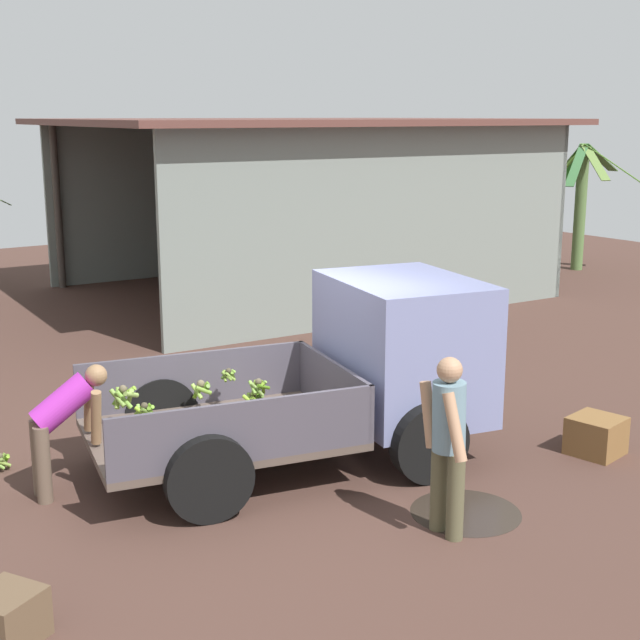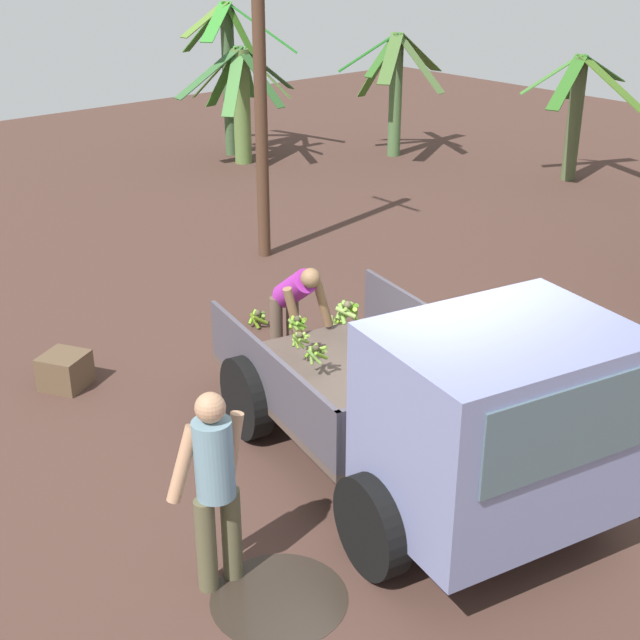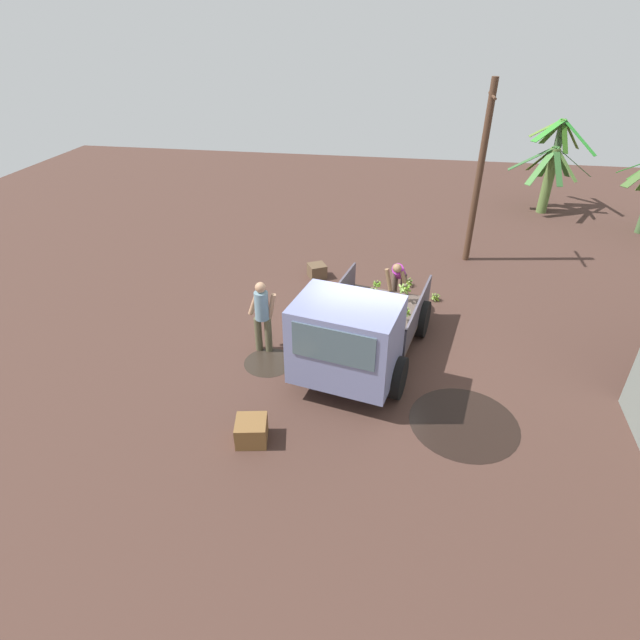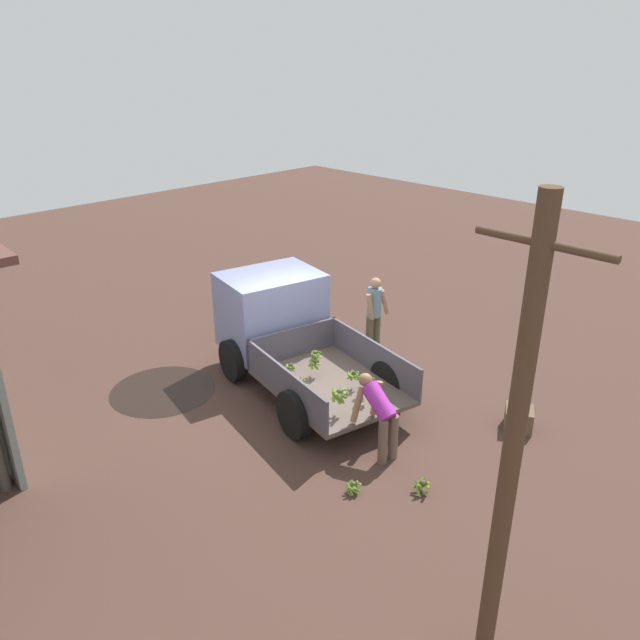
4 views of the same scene
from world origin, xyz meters
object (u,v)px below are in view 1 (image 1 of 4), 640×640
Objects in this scene: wooden_crate_0 at (6,617)px; person_bystander_near_shed at (192,283)px; cargo_truck at (371,363)px; person_worker_loading at (62,421)px; person_foreground_visitor at (448,438)px; wooden_crate_1 at (596,436)px; banana_bunch_on_ground_1 at (0,461)px.

person_bystander_near_shed is at bearing 55.17° from wooden_crate_0.
cargo_truck is 3.46× the size of person_worker_loading.
person_bystander_near_shed is (1.60, 8.23, -0.04)m from person_foreground_visitor.
person_worker_loading reaches higher than wooden_crate_0.
person_foreground_visitor is at bearing -169.45° from wooden_crate_1.
wooden_crate_0 is at bearing 179.77° from wooden_crate_1.
person_bystander_near_shed is at bearing 44.36° from banana_bunch_on_ground_1.
person_worker_loading is 6.80m from person_bystander_near_shed.
person_worker_loading is 2.84× the size of wooden_crate_0.
banana_bunch_on_ground_1 is 0.54× the size of wooden_crate_0.
cargo_truck is 9.82× the size of wooden_crate_0.
cargo_truck is 4.77m from wooden_crate_0.
cargo_truck reaches higher than wooden_crate_1.
cargo_truck reaches higher than person_foreground_visitor.
cargo_truck is at bearing -91.10° from person_bystander_near_shed.
cargo_truck is at bearing 143.56° from wooden_crate_1.
wooden_crate_0 is at bearing -149.85° from cargo_truck.
wooden_crate_1 is (1.14, -7.72, -0.67)m from person_bystander_near_shed.
person_foreground_visitor is 3.79m from person_worker_loading.
person_foreground_visitor is 4.87m from banana_bunch_on_ground_1.
person_foreground_visitor is 8.38m from person_bystander_near_shed.
person_foreground_visitor reaches higher than person_bystander_near_shed.
cargo_truck is 8.44× the size of wooden_crate_1.
cargo_truck is at bearing 18.33° from wooden_crate_0.
person_foreground_visitor is at bearing -93.90° from person_bystander_near_shed.
wooden_crate_1 is (6.49, -0.03, 0.02)m from wooden_crate_0.
person_worker_loading is 5.78m from wooden_crate_1.
wooden_crate_1 is at bearing -15.46° from person_worker_loading.
person_bystander_near_shed is (4.12, 5.41, 0.10)m from person_worker_loading.
person_bystander_near_shed reaches higher than wooden_crate_0.
banana_bunch_on_ground_1 is (-4.50, -4.41, -0.78)m from person_bystander_near_shed.
cargo_truck is at bearing -5.78° from person_worker_loading.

